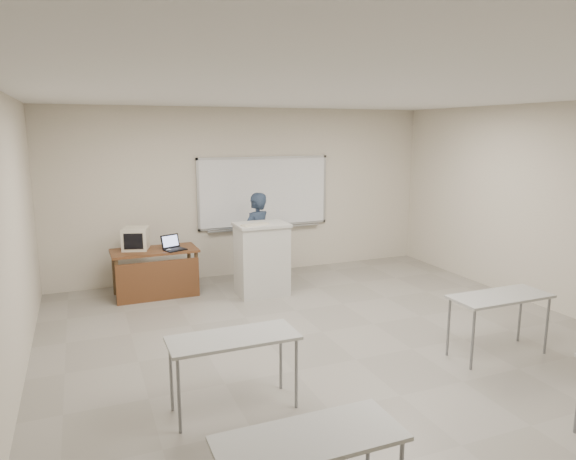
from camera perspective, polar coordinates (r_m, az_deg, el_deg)
name	(u,v)px	position (r m, az deg, el deg)	size (l,w,h in m)	color
floor	(356,360)	(6.16, 7.56, -14.12)	(7.00, 8.00, 0.01)	gray
whiteboard	(264,193)	(9.39, -2.66, 4.14)	(2.48, 0.10, 1.31)	white
student_desks	(433,351)	(4.86, 15.85, -12.80)	(4.40, 2.20, 0.73)	#9A9A95
instructor_desk	(156,265)	(8.34, -14.47, -3.76)	(1.33, 0.66, 0.75)	brown
podium	(262,259)	(8.21, -2.93, -3.23)	(0.82, 0.60, 1.16)	#BBBAB3
crt_monitor	(136,239)	(8.45, -16.49, -0.92)	(0.38, 0.43, 0.36)	beige
laptop	(174,246)	(8.30, -12.50, -1.76)	(0.31, 0.29, 0.23)	black
mouse	(169,250)	(8.22, -13.08, -2.18)	(0.09, 0.06, 0.03)	silver
keyboard	(255,225)	(7.93, -3.71, 0.61)	(0.45, 0.15, 0.02)	beige
presenter	(257,240)	(8.64, -3.52, -1.07)	(0.58, 0.38, 1.59)	black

